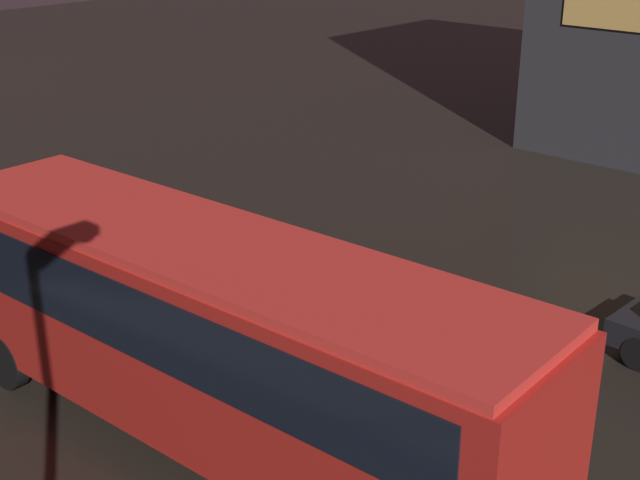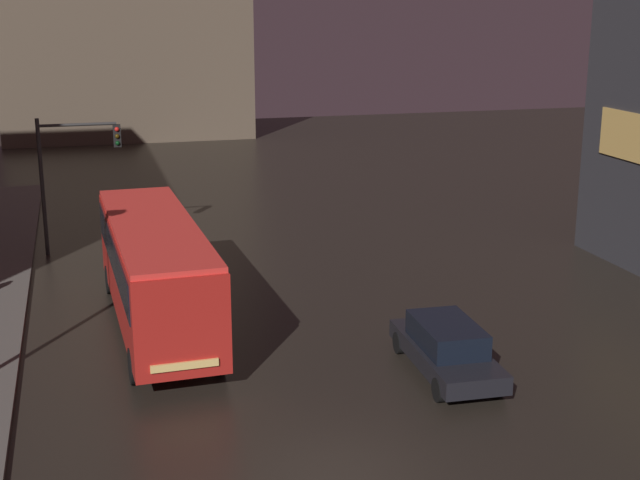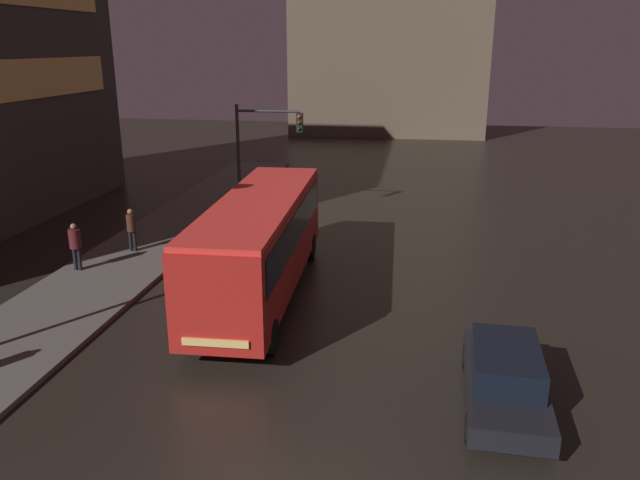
% 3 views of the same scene
% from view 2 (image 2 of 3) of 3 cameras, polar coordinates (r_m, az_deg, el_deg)
% --- Properties ---
extents(ground_plane, '(120.00, 120.00, 0.00)m').
position_cam_2_polar(ground_plane, '(20.08, 1.12, -14.82)').
color(ground_plane, black).
extents(bus_near, '(2.93, 11.01, 3.44)m').
position_cam_2_polar(bus_near, '(28.05, -10.50, -1.52)').
color(bus_near, '#AD1E19').
rests_on(bus_near, ground).
extents(car_taxi, '(2.00, 4.82, 1.48)m').
position_cam_2_polar(car_taxi, '(24.97, 8.10, -6.82)').
color(car_taxi, black).
rests_on(car_taxi, ground).
extents(traffic_light_main, '(3.26, 0.35, 5.54)m').
position_cam_2_polar(traffic_light_main, '(37.07, -15.64, 4.86)').
color(traffic_light_main, '#2D2D2D').
rests_on(traffic_light_main, ground).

